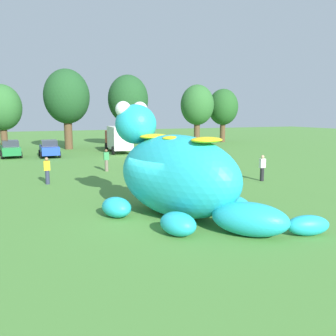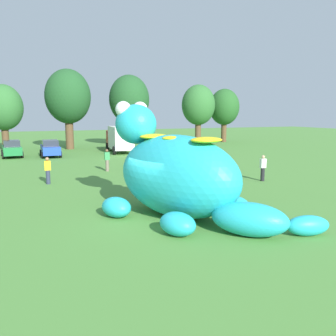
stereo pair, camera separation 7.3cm
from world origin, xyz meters
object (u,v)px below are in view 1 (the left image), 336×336
at_px(car_green, 11,149).
at_px(spectator_near_inflatable, 162,148).
at_px(spectator_mid_field, 262,168).
at_px(spectator_by_cars, 106,160).
at_px(giant_inflatable_creature, 178,175).
at_px(car_blue, 49,148).
at_px(box_truck, 118,138).
at_px(spectator_wandering, 47,171).

height_order(car_green, spectator_near_inflatable, car_green).
bearing_deg(spectator_mid_field, spectator_by_cars, 137.46).
xyz_separation_m(giant_inflatable_creature, car_green, (-7.06, 25.42, -0.96)).
bearing_deg(spectator_near_inflatable, car_blue, 159.98).
bearing_deg(spectator_by_cars, spectator_near_inflatable, 44.21).
xyz_separation_m(box_truck, spectator_near_inflatable, (3.15, -5.40, -0.75)).
distance_m(giant_inflatable_creature, car_blue, 24.49).
bearing_deg(car_green, box_truck, 1.39).
bearing_deg(car_green, spectator_near_inflatable, -19.50).
bearing_deg(spectator_mid_field, spectator_wandering, 161.58).
bearing_deg(car_blue, spectator_mid_field, -58.20).
bearing_deg(box_truck, spectator_mid_field, -78.52).
xyz_separation_m(giant_inflatable_creature, box_truck, (4.28, 25.69, -0.22)).
bearing_deg(car_blue, spectator_near_inflatable, -20.02).
bearing_deg(giant_inflatable_creature, spectator_mid_field, 31.08).
relative_size(car_green, car_blue, 1.03).
xyz_separation_m(box_truck, spectator_wandering, (-8.97, -16.21, -0.75)).
bearing_deg(car_blue, box_truck, 10.71).
bearing_deg(box_truck, giant_inflatable_creature, -99.46).
height_order(spectator_by_cars, spectator_wandering, same).
height_order(giant_inflatable_creature, box_truck, giant_inflatable_creature).
distance_m(giant_inflatable_creature, spectator_near_inflatable, 21.63).
relative_size(car_blue, spectator_mid_field, 2.40).
bearing_deg(spectator_wandering, box_truck, 61.05).
height_order(spectator_near_inflatable, spectator_by_cars, same).
bearing_deg(spectator_by_cars, spectator_mid_field, -42.54).
relative_size(giant_inflatable_creature, spectator_by_cars, 5.04).
relative_size(spectator_by_cars, spectator_wandering, 1.00).
distance_m(giant_inflatable_creature, car_green, 26.39).
xyz_separation_m(box_truck, spectator_mid_field, (4.18, -20.59, -0.75)).
xyz_separation_m(giant_inflatable_creature, spectator_near_inflatable, (7.43, 20.29, -0.97)).
relative_size(box_truck, spectator_wandering, 3.81).
height_order(spectator_mid_field, spectator_wandering, same).
relative_size(car_blue, spectator_by_cars, 2.40).
relative_size(car_green, spectator_by_cars, 2.46).
height_order(car_green, spectator_by_cars, car_green).
relative_size(spectator_mid_field, spectator_by_cars, 1.00).
bearing_deg(car_blue, car_green, 162.09).
distance_m(spectator_near_inflatable, spectator_mid_field, 15.22).
distance_m(car_blue, spectator_by_cars, 11.75).
relative_size(giant_inflatable_creature, spectator_mid_field, 5.04).
distance_m(car_blue, spectator_mid_field, 22.52).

